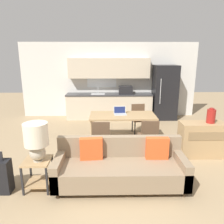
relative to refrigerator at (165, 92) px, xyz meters
name	(u,v)px	position (x,y,z in m)	size (l,w,h in m)	color
ground_plane	(111,184)	(-1.99, -4.22, -0.96)	(20.00, 20.00, 0.00)	#9E8460
wall_back	(109,80)	(-1.99, 0.41, 0.40)	(6.40, 0.07, 2.70)	silver
kitchen_counter	(109,95)	(-1.97, 0.11, -0.11)	(3.07, 0.65, 2.15)	beige
refrigerator	(165,92)	(0.00, 0.00, 0.00)	(0.81, 0.75, 1.91)	black
dining_table	(123,117)	(-1.65, -2.23, -0.27)	(1.69, 0.84, 0.74)	tan
couch	(120,167)	(-1.82, -4.19, -0.63)	(2.25, 0.80, 0.83)	#3D2D1E
side_table	(38,169)	(-3.23, -4.31, -0.60)	(0.44, 0.44, 0.53)	tan
table_lamp	(36,139)	(-3.20, -4.34, -0.03)	(0.39, 0.39, 0.66)	#B2A893
credenza	(202,139)	(0.09, -3.09, -0.56)	(0.99, 0.45, 0.79)	tan
vase	(211,116)	(0.24, -3.10, -0.01)	(0.19, 0.19, 0.34)	maroon
dining_chair_far_right	(139,117)	(-1.12, -1.50, -0.48)	(0.47, 0.47, 0.84)	brown
dining_chair_near_left	(101,136)	(-2.19, -3.04, -0.48)	(0.42, 0.42, 0.84)	brown
dining_chair_near_right	(148,135)	(-1.11, -3.00, -0.48)	(0.45, 0.45, 0.84)	brown
laptop	(120,112)	(-1.72, -2.15, -0.16)	(0.34, 0.28, 0.20)	#B7BABC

